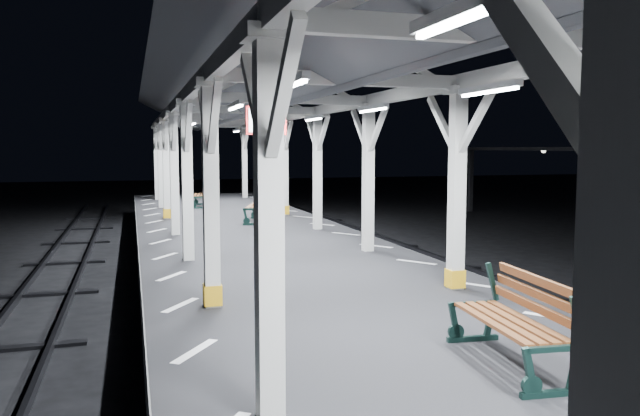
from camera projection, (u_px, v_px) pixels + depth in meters
name	position (u px, v px, depth m)	size (l,w,h in m)	color
ground	(391.00, 409.00, 7.97)	(120.00, 120.00, 0.00)	black
platform	(391.00, 372.00, 7.92)	(6.00, 50.00, 1.00)	black
hazard_stripes_left	(195.00, 351.00, 7.16)	(1.00, 48.00, 0.01)	silver
hazard_stripes_right	(556.00, 318.00, 8.57)	(1.00, 48.00, 0.01)	silver
canopy	(396.00, 45.00, 7.51)	(5.40, 49.00, 4.65)	beige
bench_mid	(518.00, 318.00, 6.67)	(0.84, 1.85, 0.97)	black
bench_far	(261.00, 205.00, 19.71)	(1.24, 2.01, 1.02)	black
bench_extra	(203.00, 194.00, 24.88)	(0.88, 1.78, 0.93)	black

